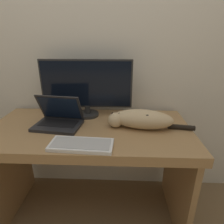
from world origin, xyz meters
name	(u,v)px	position (x,y,z in m)	size (l,w,h in m)	color
wall_back	(94,39)	(0.00, 0.71, 1.30)	(6.40, 0.06, 2.60)	silver
desk	(90,148)	(0.00, 0.33, 0.59)	(1.34, 0.65, 0.76)	#A37A4C
monitor	(86,87)	(-0.04, 0.53, 0.98)	(0.66, 0.17, 0.42)	#282828
laptop	(59,120)	(-0.21, 0.34, 0.80)	(0.32, 0.25, 0.21)	#232326
external_keyboard	(81,145)	(-0.01, 0.09, 0.77)	(0.35, 0.17, 0.02)	white
cat	(140,119)	(0.34, 0.33, 0.82)	(0.56, 0.21, 0.13)	#D1B284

